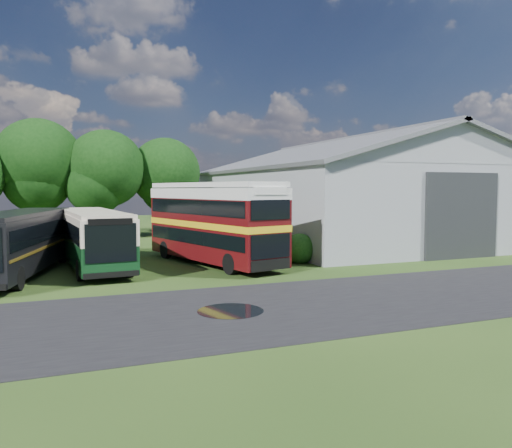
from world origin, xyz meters
name	(u,v)px	position (x,y,z in m)	size (l,w,h in m)	color
ground	(242,291)	(0.00, 0.00, 0.00)	(120.00, 120.00, 0.00)	#1B3510
asphalt_road	(348,300)	(3.00, -3.00, 0.00)	(60.00, 8.00, 0.02)	black
puddle	(230,312)	(-1.50, -3.00, 0.00)	(2.20, 2.20, 0.01)	black
storage_shed	(349,188)	(15.00, 15.98, 4.17)	(18.80, 24.80, 8.15)	gray
tree_mid	(39,162)	(-8.00, 24.80, 6.18)	(6.80, 6.80, 9.60)	black
tree_right_a	(106,169)	(-3.00, 23.80, 5.69)	(6.26, 6.26, 8.83)	black
tree_right_b	(165,173)	(2.00, 24.60, 5.44)	(5.98, 5.98, 8.45)	black
shrub_front	(300,263)	(5.60, 6.00, 0.00)	(1.70, 1.70, 1.70)	#194714
shrub_mid	(284,258)	(5.60, 8.00, 0.00)	(1.60, 1.60, 1.60)	#194714
shrub_back	(271,254)	(5.60, 10.00, 0.00)	(1.80, 1.80, 1.80)	#194714
bus_green_single	(93,237)	(-5.07, 8.51, 1.56)	(3.26, 10.80, 2.94)	black
bus_maroon_double	(213,223)	(1.07, 7.42, 2.19)	(5.06, 10.55, 4.39)	black
bus_dark_single	(19,241)	(-8.45, 7.37, 1.59)	(4.93, 11.11, 2.99)	black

